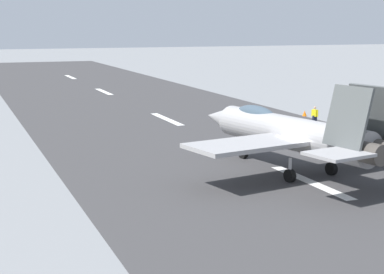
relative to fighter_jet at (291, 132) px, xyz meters
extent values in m
plane|color=gray|center=(-1.88, 0.11, -2.46)|extent=(400.00, 400.00, 0.00)
cube|color=#3A393A|center=(-1.88, 0.11, -2.45)|extent=(240.00, 26.00, 0.02)
cube|color=white|center=(-2.53, 0.11, -2.44)|extent=(8.00, 0.70, 0.00)
cube|color=white|center=(22.78, 0.11, -2.44)|extent=(8.00, 0.70, 0.00)
cube|color=white|center=(48.60, 0.11, -2.44)|extent=(8.00, 0.70, 0.00)
cube|color=white|center=(73.25, 0.11, -2.44)|extent=(8.00, 0.70, 0.00)
cylinder|color=#9C9A9C|center=(-0.04, -0.01, -0.07)|extent=(12.31, 4.35, 1.97)
cone|color=#9C9A9C|center=(7.29, 1.48, -0.07)|extent=(3.08, 2.20, 1.68)
ellipsoid|color=#3F5160|center=(3.32, 0.67, 0.67)|extent=(3.75, 1.79, 1.10)
cylinder|color=#47423D|center=(-6.26, -0.71, -0.07)|extent=(2.37, 1.52, 1.10)
cylinder|color=#47423D|center=(-6.04, -1.79, -0.07)|extent=(2.37, 1.52, 1.10)
cube|color=#9C9A9C|center=(-1.84, 3.85, -0.17)|extent=(4.59, 6.86, 0.24)
cube|color=#9C9A9C|center=(-0.20, -4.27, -0.17)|extent=(4.59, 6.86, 0.24)
cube|color=#9C9A9C|center=(-6.63, 1.11, 0.03)|extent=(2.91, 3.22, 0.16)
cube|color=#4F5454|center=(-5.41, -0.18, 1.63)|extent=(2.74, 1.44, 3.14)
cube|color=#4F5454|center=(-5.05, -1.94, 1.63)|extent=(2.74, 1.44, 3.14)
cylinder|color=silver|center=(4.54, 0.92, -1.76)|extent=(0.18, 0.18, 1.40)
cylinder|color=black|center=(4.54, 0.92, -2.08)|extent=(0.80, 0.44, 0.76)
cylinder|color=silver|center=(-2.12, 1.20, -1.76)|extent=(0.18, 0.18, 1.40)
cylinder|color=black|center=(-2.12, 1.20, -2.08)|extent=(0.80, 0.44, 0.76)
cylinder|color=silver|center=(-1.49, -1.93, -1.76)|extent=(0.18, 0.18, 1.40)
cylinder|color=black|center=(-1.49, -1.93, -2.08)|extent=(0.80, 0.44, 0.76)
cube|color=#1E2338|center=(14.75, -10.83, -2.01)|extent=(0.24, 0.36, 0.89)
cube|color=yellow|center=(14.75, -10.83, -1.35)|extent=(0.51, 0.43, 0.61)
sphere|color=tan|center=(14.75, -10.83, -0.89)|extent=(0.22, 0.22, 0.22)
cylinder|color=yellow|center=(14.47, -10.95, -1.39)|extent=(0.10, 0.10, 0.57)
cylinder|color=yellow|center=(15.03, -10.72, -1.39)|extent=(0.10, 0.10, 0.57)
cone|color=orange|center=(19.96, -12.95, -2.18)|extent=(0.44, 0.44, 0.55)
camera|label=1|loc=(-32.21, 18.55, 6.31)|focal=58.84mm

